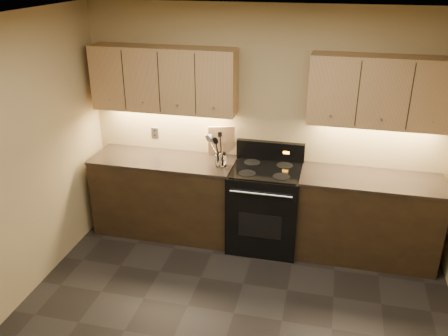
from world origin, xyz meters
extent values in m
plane|color=silver|center=(0.00, 0.00, 2.60)|extent=(4.00, 4.00, 0.00)
cube|color=#9E8B5D|center=(0.00, 2.00, 1.30)|extent=(4.00, 0.04, 2.60)
cube|color=black|center=(-1.10, 1.70, 0.45)|extent=(1.60, 0.60, 0.90)
cube|color=#382B23|center=(-1.10, 1.70, 0.92)|extent=(1.62, 0.62, 0.03)
cube|color=black|center=(1.18, 1.70, 0.45)|extent=(1.44, 0.60, 0.90)
cube|color=#382B23|center=(1.18, 1.70, 0.92)|extent=(1.46, 0.62, 0.03)
cube|color=black|center=(0.08, 1.68, 0.46)|extent=(0.76, 0.65, 0.92)
cube|color=black|center=(0.08, 1.68, 0.93)|extent=(0.70, 0.60, 0.01)
cube|color=black|center=(0.08, 1.96, 1.03)|extent=(0.76, 0.07, 0.22)
cube|color=orange|center=(0.26, 1.92, 1.04)|extent=(0.06, 0.00, 0.03)
cylinder|color=silver|center=(0.08, 1.34, 0.80)|extent=(0.65, 0.02, 0.02)
cube|color=black|center=(0.08, 1.35, 0.41)|extent=(0.46, 0.00, 0.28)
cylinder|color=black|center=(-0.10, 1.53, 0.93)|extent=(0.18, 0.18, 0.00)
cylinder|color=black|center=(0.26, 1.53, 0.93)|extent=(0.18, 0.18, 0.00)
cylinder|color=black|center=(-0.10, 1.82, 0.93)|extent=(0.18, 0.18, 0.00)
cylinder|color=black|center=(0.26, 1.82, 0.93)|extent=(0.18, 0.18, 0.00)
cube|color=tan|center=(-1.10, 1.85, 1.80)|extent=(1.60, 0.30, 0.70)
cube|color=tan|center=(1.18, 1.85, 1.80)|extent=(1.44, 0.30, 0.70)
cube|color=#B2B5BA|center=(-1.30, 1.99, 1.12)|extent=(0.08, 0.01, 0.12)
cylinder|color=white|center=(-0.42, 1.66, 1.00)|extent=(0.15, 0.15, 0.15)
cylinder|color=white|center=(-0.42, 1.66, 0.94)|extent=(0.12, 0.12, 0.02)
cube|color=tan|center=(-0.48, 1.94, 1.11)|extent=(0.32, 0.19, 0.37)
camera|label=1|loc=(0.71, -2.94, 2.99)|focal=38.00mm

